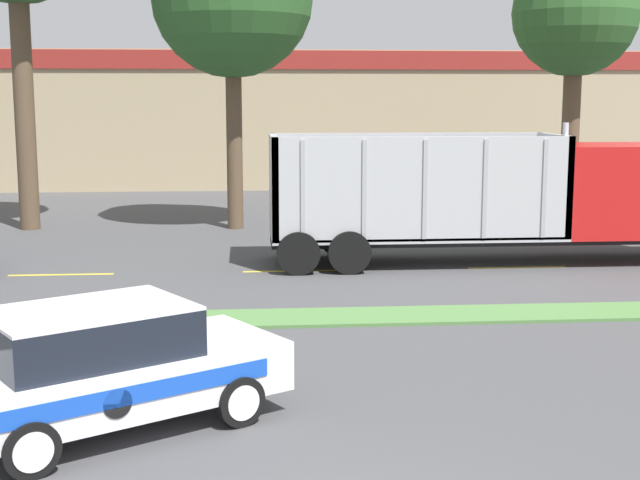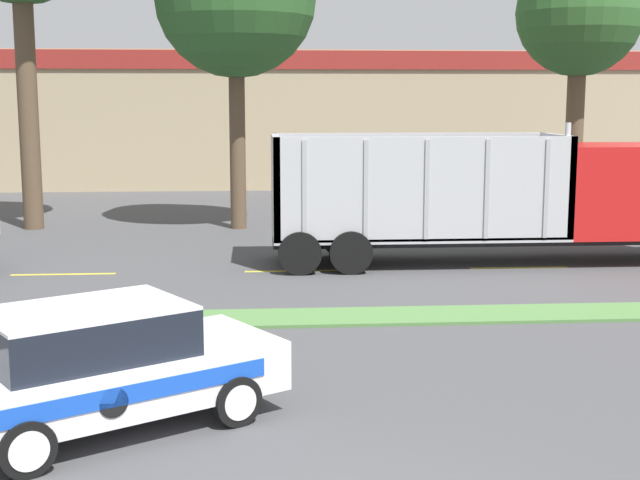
% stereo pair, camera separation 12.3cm
% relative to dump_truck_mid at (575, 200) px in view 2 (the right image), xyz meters
% --- Properties ---
extents(grass_verge, '(120.00, 1.29, 0.06)m').
position_rel_dump_truck_mid_xyz_m(grass_verge, '(-7.26, -5.40, -1.51)').
color(grass_verge, '#517F42').
rests_on(grass_verge, ground_plane).
extents(centre_line_3, '(2.40, 0.14, 0.01)m').
position_rel_dump_truck_mid_xyz_m(centre_line_3, '(-12.40, -0.75, -1.54)').
color(centre_line_3, yellow).
rests_on(centre_line_3, ground_plane).
extents(centre_line_4, '(2.40, 0.14, 0.01)m').
position_rel_dump_truck_mid_xyz_m(centre_line_4, '(-7.00, -0.75, -1.54)').
color(centre_line_4, yellow).
rests_on(centre_line_4, ground_plane).
extents(centre_line_5, '(2.40, 0.14, 0.01)m').
position_rel_dump_truck_mid_xyz_m(centre_line_5, '(-1.60, -0.75, -1.54)').
color(centre_line_5, yellow).
rests_on(centre_line_5, ground_plane).
extents(dump_truck_mid, '(12.83, 2.66, 3.47)m').
position_rel_dump_truck_mid_xyz_m(dump_truck_mid, '(0.00, 0.00, 0.00)').
color(dump_truck_mid, black).
rests_on(dump_truck_mid, ground_plane).
extents(rally_car, '(4.54, 3.74, 1.60)m').
position_rel_dump_truck_mid_xyz_m(rally_car, '(-9.84, -10.72, -0.73)').
color(rally_car, white).
rests_on(rally_car, ground_plane).
extents(store_building_backdrop, '(43.00, 12.10, 6.12)m').
position_rel_dump_truck_mid_xyz_m(store_building_backdrop, '(-10.37, 23.77, 1.52)').
color(store_building_backdrop, tan).
rests_on(store_building_backdrop, ground_plane).
extents(tree_behind_centre, '(4.24, 4.24, 10.05)m').
position_rel_dump_truck_mid_xyz_m(tree_behind_centre, '(3.03, 8.56, 5.67)').
color(tree_behind_centre, brown).
rests_on(tree_behind_centre, ground_plane).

